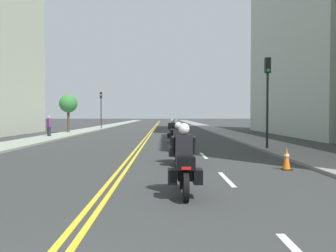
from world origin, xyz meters
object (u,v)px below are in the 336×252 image
at_px(motorcycle_0, 184,166).
at_px(pedestrian_0, 49,126).
at_px(motorcycle_1, 178,147).
at_px(motorcycle_3, 173,133).
at_px(traffic_cone_0, 287,158).
at_px(traffic_light_near, 267,87).
at_px(motorcycle_2, 177,138).
at_px(street_tree_1, 68,104).
at_px(traffic_light_far, 101,104).

relative_size(motorcycle_0, pedestrian_0, 1.17).
bearing_deg(motorcycle_1, motorcycle_3, 88.08).
distance_m(motorcycle_1, traffic_cone_0, 3.89).
relative_size(motorcycle_0, motorcycle_3, 0.94).
relative_size(traffic_light_near, pedestrian_0, 2.70).
xyz_separation_m(motorcycle_0, motorcycle_1, (0.08, 5.24, -0.03)).
bearing_deg(motorcycle_0, traffic_cone_0, 45.82).
xyz_separation_m(motorcycle_0, motorcycle_2, (0.22, 10.30, -0.02)).
height_order(motorcycle_0, pedestrian_0, pedestrian_0).
relative_size(motorcycle_0, street_tree_1, 0.54).
bearing_deg(motorcycle_1, motorcycle_0, -92.64).
height_order(motorcycle_2, traffic_light_near, traffic_light_near).
xyz_separation_m(motorcycle_1, pedestrian_0, (-10.03, 16.12, 0.29)).
bearing_deg(traffic_light_far, traffic_light_near, -64.20).
relative_size(traffic_light_far, street_tree_1, 1.24).
bearing_deg(traffic_light_near, traffic_light_far, 115.80).
bearing_deg(motorcycle_3, traffic_light_far, 108.59).
relative_size(traffic_cone_0, traffic_light_far, 0.16).
bearing_deg(street_tree_1, traffic_light_far, 82.59).
relative_size(motorcycle_2, street_tree_1, 0.54).
distance_m(motorcycle_1, street_tree_1, 25.09).
relative_size(motorcycle_0, traffic_light_far, 0.43).
distance_m(motorcycle_3, traffic_light_far, 24.87).
xyz_separation_m(motorcycle_2, street_tree_1, (-10.35, 17.74, 2.33)).
bearing_deg(traffic_cone_0, pedestrian_0, 127.93).
distance_m(traffic_cone_0, traffic_light_near, 7.41).
xyz_separation_m(motorcycle_0, traffic_light_far, (-8.72, 38.85, 2.67)).
relative_size(motorcycle_1, traffic_light_far, 0.47).
xyz_separation_m(motorcycle_1, traffic_light_near, (4.89, 5.29, 2.69)).
bearing_deg(street_tree_1, traffic_light_near, -49.23).
distance_m(motorcycle_1, traffic_light_near, 7.69).
xyz_separation_m(motorcycle_3, pedestrian_0, (-10.06, 5.60, 0.29)).
height_order(motorcycle_1, motorcycle_2, motorcycle_2).
relative_size(traffic_light_near, street_tree_1, 1.24).
height_order(motorcycle_2, traffic_light_far, traffic_light_far).
relative_size(motorcycle_3, traffic_cone_0, 2.83).
bearing_deg(traffic_light_near, motorcycle_1, -132.76).
relative_size(motorcycle_0, traffic_cone_0, 2.68).
distance_m(motorcycle_1, motorcycle_2, 5.06).
height_order(traffic_cone_0, traffic_light_far, traffic_light_far).
bearing_deg(motorcycle_0, street_tree_1, 109.60).
relative_size(motorcycle_3, traffic_light_near, 0.46).
height_order(traffic_light_near, pedestrian_0, traffic_light_near).
bearing_deg(motorcycle_0, motorcycle_2, 88.52).
bearing_deg(motorcycle_0, motorcycle_1, 88.87).
xyz_separation_m(traffic_cone_0, street_tree_1, (-13.83, 24.19, 2.59)).
bearing_deg(traffic_light_near, traffic_cone_0, -100.73).
relative_size(traffic_light_far, pedestrian_0, 2.70).
bearing_deg(motorcycle_1, traffic_cone_0, -22.83).
height_order(motorcycle_2, motorcycle_3, motorcycle_2).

